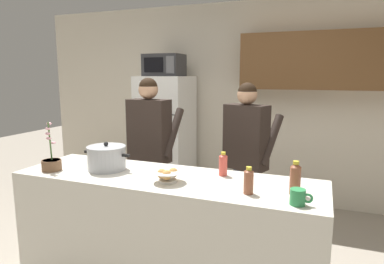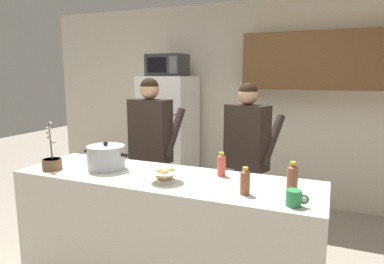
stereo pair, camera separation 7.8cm
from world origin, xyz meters
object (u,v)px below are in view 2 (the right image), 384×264
refrigerator (169,138)px  microwave (167,65)px  bottle_near_edge (221,164)px  potted_orchid (52,162)px  coffee_mug (294,198)px  bottle_mid_counter (245,181)px  person_near_pot (151,139)px  bread_bowl (165,175)px  bottle_far_corner (292,179)px  person_by_sink (247,147)px  cooking_pot (106,157)px

refrigerator → microwave: size_ratio=3.44×
bottle_near_edge → potted_orchid: (-1.30, -0.36, -0.02)m
coffee_mug → bottle_mid_counter: 0.32m
refrigerator → coffee_mug: (1.84, -2.07, 0.14)m
person_near_pot → bread_bowl: bearing=-55.2°
coffee_mug → bottle_far_corner: size_ratio=0.61×
person_near_pot → bottle_near_edge: person_near_pot is taller
bottle_mid_counter → refrigerator: bearing=127.6°
bottle_mid_counter → person_by_sink: bearing=102.9°
microwave → coffee_mug: size_ratio=3.66×
person_by_sink → bottle_mid_counter: (0.25, -1.09, 0.02)m
bottle_near_edge → bread_bowl: bearing=-136.5°
bottle_near_edge → person_by_sink: bearing=89.2°
person_near_pot → person_by_sink: person_near_pot is taller
person_by_sink → bottle_near_edge: size_ratio=8.83×
person_near_pot → bottle_near_edge: (0.93, -0.59, -0.01)m
cooking_pot → coffee_mug: size_ratio=3.19×
refrigerator → cooking_pot: (0.36, -1.84, 0.19)m
bread_bowl → bottle_mid_counter: 0.58m
microwave → bottle_far_corner: bearing=-46.0°
cooking_pot → bottle_near_edge: 0.93m
bread_bowl → coffee_mug: bearing=-6.8°
potted_orchid → coffee_mug: bearing=-1.4°
coffee_mug → bottle_far_corner: (-0.03, 0.18, 0.06)m
cooking_pot → bread_bowl: 0.61m
cooking_pot → bottle_mid_counter: size_ratio=2.35×
bottle_near_edge → bottle_mid_counter: bottle_near_edge is taller
person_near_pot → person_by_sink: 0.96m
refrigerator → coffee_mug: 2.78m
refrigerator → cooking_pot: bearing=-78.9°
bottle_near_edge → potted_orchid: bearing=-164.6°
bottle_mid_counter → potted_orchid: size_ratio=0.46×
microwave → bottle_far_corner: (1.81, -1.87, -0.76)m
coffee_mug → bottle_near_edge: bottle_near_edge is taller
person_near_pot → coffee_mug: bearing=-33.5°
refrigerator → bread_bowl: bearing=-64.1°
coffee_mug → potted_orchid: bearing=178.6°
person_near_pot → cooking_pot: size_ratio=3.93×
bread_bowl → microwave: bearing=116.2°
person_by_sink → potted_orchid: 1.73m
bread_bowl → bottle_far_corner: bottle_far_corner is taller
microwave → bottle_near_edge: bearing=-52.2°
person_near_pot → bread_bowl: size_ratio=7.06×
person_near_pot → bottle_far_corner: (1.47, -0.82, 0.00)m
bottle_far_corner → potted_orchid: bearing=-175.9°
person_near_pot → potted_orchid: bearing=-111.1°
microwave → person_near_pot: 1.35m
person_by_sink → bottle_mid_counter: 1.12m
person_near_pot → bottle_mid_counter: (1.20, -0.92, -0.02)m
refrigerator → person_by_sink: bearing=-35.0°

